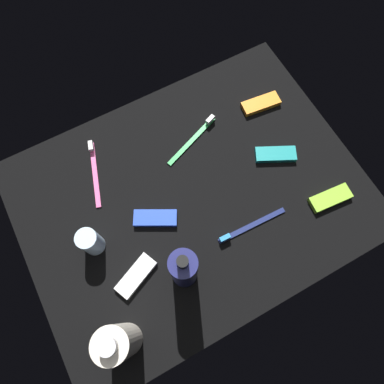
% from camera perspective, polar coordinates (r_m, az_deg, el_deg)
% --- Properties ---
extents(ground_plane, '(0.84, 0.64, 0.01)m').
position_cam_1_polar(ground_plane, '(0.88, 0.00, -0.78)').
color(ground_plane, black).
extents(lotion_bottle, '(0.06, 0.06, 0.21)m').
position_cam_1_polar(lotion_bottle, '(0.74, -1.33, -12.51)').
color(lotion_bottle, navy).
rests_on(lotion_bottle, ground_plane).
extents(bodywash_bottle, '(0.07, 0.07, 0.20)m').
position_cam_1_polar(bodywash_bottle, '(0.75, -11.82, -22.88)').
color(bodywash_bottle, silver).
rests_on(bodywash_bottle, ground_plane).
extents(deodorant_stick, '(0.05, 0.05, 0.09)m').
position_cam_1_polar(deodorant_stick, '(0.83, -16.26, -7.66)').
color(deodorant_stick, silver).
rests_on(deodorant_stick, ground_plane).
extents(toothbrush_pink, '(0.06, 0.18, 0.02)m').
position_cam_1_polar(toothbrush_pink, '(0.93, -15.63, 3.53)').
color(toothbrush_pink, '#E55999').
rests_on(toothbrush_pink, ground_plane).
extents(toothbrush_green, '(0.17, 0.08, 0.02)m').
position_cam_1_polar(toothbrush_green, '(0.93, 0.41, 8.91)').
color(toothbrush_green, green).
rests_on(toothbrush_green, ground_plane).
extents(toothbrush_navy, '(0.18, 0.02, 0.02)m').
position_cam_1_polar(toothbrush_navy, '(0.85, 9.12, -5.66)').
color(toothbrush_navy, navy).
rests_on(toothbrush_navy, ground_plane).
extents(snack_bar_teal, '(0.11, 0.08, 0.01)m').
position_cam_1_polar(snack_bar_teal, '(0.93, 13.45, 5.97)').
color(snack_bar_teal, teal).
rests_on(snack_bar_teal, ground_plane).
extents(snack_bar_white, '(0.11, 0.08, 0.01)m').
position_cam_1_polar(snack_bar_white, '(0.83, -9.12, -13.33)').
color(snack_bar_white, white).
rests_on(snack_bar_white, ground_plane).
extents(snack_bar_blue, '(0.11, 0.08, 0.01)m').
position_cam_1_polar(snack_bar_blue, '(0.85, -6.00, -4.26)').
color(snack_bar_blue, blue).
rests_on(snack_bar_blue, ground_plane).
extents(snack_bar_lime, '(0.11, 0.05, 0.01)m').
position_cam_1_polar(snack_bar_lime, '(0.93, 21.60, -0.93)').
color(snack_bar_lime, '#8CD133').
rests_on(snack_bar_lime, ground_plane).
extents(snack_bar_orange, '(0.11, 0.05, 0.01)m').
position_cam_1_polar(snack_bar_orange, '(1.00, 11.13, 13.94)').
color(snack_bar_orange, orange).
rests_on(snack_bar_orange, ground_plane).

